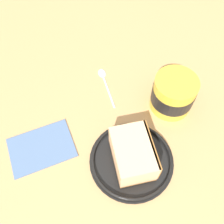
{
  "coord_description": "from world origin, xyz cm",
  "views": [
    {
      "loc": [
        -26.1,
        8.97,
        51.83
      ],
      "look_at": [
        4.01,
        7.33,
        3.0
      ],
      "focal_mm": 40.33,
      "sensor_mm": 36.0,
      "label": 1
    }
  ],
  "objects": [
    {
      "name": "cake_slice",
      "position": [
        -6.71,
        3.44,
        3.86
      ],
      "size": [
        12.07,
        9.94,
        6.26
      ],
      "color": "#9E662D",
      "rests_on": "small_plate"
    },
    {
      "name": "ground_plane",
      "position": [
        0.0,
        0.0,
        -1.57
      ],
      "size": [
        115.65,
        115.65,
        3.15
      ],
      "primitive_type": "cube",
      "color": "tan"
    },
    {
      "name": "small_plate",
      "position": [
        -6.76,
        3.71,
        0.66
      ],
      "size": [
        18.17,
        18.17,
        1.35
      ],
      "color": "black",
      "rests_on": "ground_plane"
    },
    {
      "name": "teaspoon",
      "position": [
        16.02,
        8.72,
        0.35
      ],
      "size": [
        13.03,
        4.33,
        0.8
      ],
      "color": "silver",
      "rests_on": "ground_plane"
    },
    {
      "name": "folded_napkin",
      "position": [
        -2.66,
        23.4,
        0.3
      ],
      "size": [
        14.01,
        16.43,
        0.6
      ],
      "primitive_type": "cube",
      "rotation": [
        0.0,
        0.0,
        0.34
      ],
      "color": "slate",
      "rests_on": "ground_plane"
    },
    {
      "name": "tea_mug",
      "position": [
        7.33,
        -7.1,
        4.57
      ],
      "size": [
        12.04,
        10.02,
        9.07
      ],
      "color": "gold",
      "rests_on": "ground_plane"
    }
  ]
}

